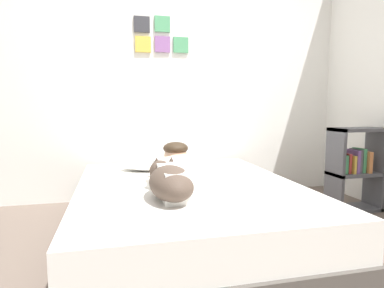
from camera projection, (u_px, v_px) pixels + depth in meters
ground_plane at (204, 269)px, 1.87m from camera, size 11.64×11.64×0.00m
back_wall at (162, 76)px, 3.31m from camera, size 3.82×0.12×2.50m
bed at (188, 210)px, 2.35m from camera, size 1.58×1.99×0.39m
pillow at (152, 163)px, 2.83m from camera, size 0.52×0.32×0.11m
person_lying at (185, 171)px, 2.25m from camera, size 0.43×0.92×0.27m
dog at (170, 181)px, 1.95m from camera, size 0.26×0.57×0.21m
coffee_cup at (193, 165)px, 2.84m from camera, size 0.12×0.09×0.07m
cell_phone at (219, 190)px, 2.13m from camera, size 0.07×0.14×0.01m
bookshelf at (354, 168)px, 2.90m from camera, size 0.45×0.24×0.75m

